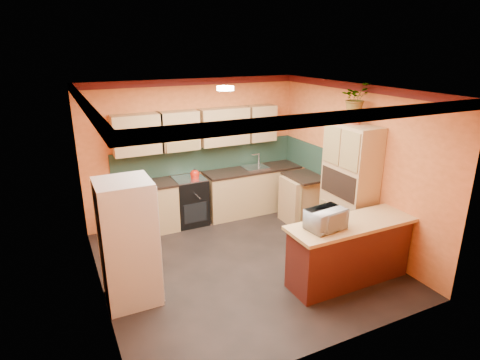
{
  "coord_description": "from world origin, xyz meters",
  "views": [
    {
      "loc": [
        -2.47,
        -5.01,
        3.29
      ],
      "look_at": [
        0.17,
        0.45,
        1.23
      ],
      "focal_mm": 30.0,
      "sensor_mm": 36.0,
      "label": 1
    }
  ],
  "objects_px": {
    "microwave": "(326,219)",
    "fridge": "(128,243)",
    "stove": "(190,201)",
    "breakfast_bar": "(349,253)",
    "pantry": "(349,188)",
    "base_cabinets_back": "(220,196)"
  },
  "relations": [
    {
      "from": "microwave",
      "to": "fridge",
      "type": "bearing_deg",
      "value": 152.32
    },
    {
      "from": "stove",
      "to": "microwave",
      "type": "distance_m",
      "value": 3.11
    },
    {
      "from": "breakfast_bar",
      "to": "stove",
      "type": "bearing_deg",
      "value": 115.71
    },
    {
      "from": "stove",
      "to": "microwave",
      "type": "height_order",
      "value": "microwave"
    },
    {
      "from": "pantry",
      "to": "base_cabinets_back",
      "type": "bearing_deg",
      "value": 125.94
    },
    {
      "from": "base_cabinets_back",
      "to": "pantry",
      "type": "distance_m",
      "value": 2.56
    },
    {
      "from": "stove",
      "to": "fridge",
      "type": "bearing_deg",
      "value": -127.3
    },
    {
      "from": "fridge",
      "to": "base_cabinets_back",
      "type": "bearing_deg",
      "value": 42.9
    },
    {
      "from": "stove",
      "to": "base_cabinets_back",
      "type": "bearing_deg",
      "value": 0.0
    },
    {
      "from": "fridge",
      "to": "microwave",
      "type": "height_order",
      "value": "fridge"
    },
    {
      "from": "fridge",
      "to": "breakfast_bar",
      "type": "height_order",
      "value": "fridge"
    },
    {
      "from": "pantry",
      "to": "microwave",
      "type": "distance_m",
      "value": 1.45
    },
    {
      "from": "base_cabinets_back",
      "to": "stove",
      "type": "xyz_separation_m",
      "value": [
        -0.62,
        -0.0,
        0.02
      ]
    },
    {
      "from": "fridge",
      "to": "pantry",
      "type": "xyz_separation_m",
      "value": [
        3.6,
        -0.02,
        0.2
      ]
    },
    {
      "from": "base_cabinets_back",
      "to": "microwave",
      "type": "relative_size",
      "value": 7.15
    },
    {
      "from": "fridge",
      "to": "pantry",
      "type": "height_order",
      "value": "pantry"
    },
    {
      "from": "pantry",
      "to": "microwave",
      "type": "relative_size",
      "value": 4.11
    },
    {
      "from": "breakfast_bar",
      "to": "fridge",
      "type": "bearing_deg",
      "value": 162.64
    },
    {
      "from": "base_cabinets_back",
      "to": "breakfast_bar",
      "type": "distance_m",
      "value": 3.0
    },
    {
      "from": "breakfast_bar",
      "to": "microwave",
      "type": "xyz_separation_m",
      "value": [
        -0.47,
        0.0,
        0.63
      ]
    },
    {
      "from": "stove",
      "to": "microwave",
      "type": "relative_size",
      "value": 1.78
    },
    {
      "from": "microwave",
      "to": "stove",
      "type": "bearing_deg",
      "value": 100.53
    }
  ]
}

